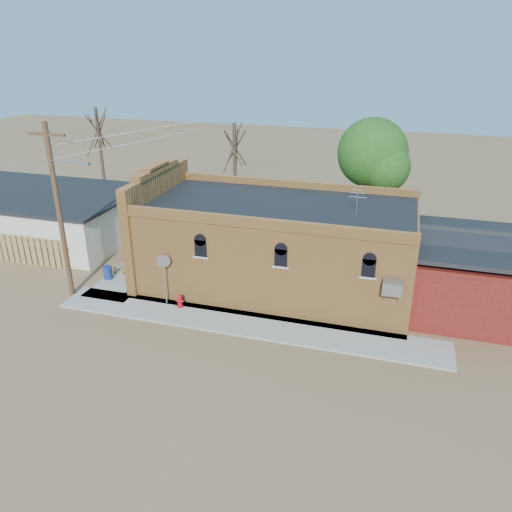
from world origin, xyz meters
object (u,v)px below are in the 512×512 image
(utility_pole, at_px, (59,209))
(trash_barrel, at_px, (108,273))
(stop_sign, at_px, (164,266))
(brick_bar, at_px, (272,244))
(fire_hydrant, at_px, (180,301))

(utility_pole, height_order, trash_barrel, utility_pole)
(trash_barrel, bearing_deg, stop_sign, -20.30)
(brick_bar, distance_m, fire_hydrant, 5.80)
(trash_barrel, bearing_deg, utility_pole, -112.10)
(brick_bar, height_order, trash_barrel, brick_bar)
(brick_bar, xyz_separation_m, trash_barrel, (-8.94, -2.21, -1.88))
(stop_sign, bearing_deg, utility_pole, -178.78)
(brick_bar, bearing_deg, fire_hydrant, -132.29)
(utility_pole, xyz_separation_m, fire_hydrant, (6.10, 0.24, -4.34))
(trash_barrel, bearing_deg, fire_hydrant, -19.25)
(stop_sign, relative_size, trash_barrel, 3.61)
(utility_pole, xyz_separation_m, stop_sign, (5.26, 0.44, -2.61))
(utility_pole, relative_size, trash_barrel, 11.98)
(brick_bar, relative_size, stop_sign, 6.05)
(fire_hydrant, bearing_deg, utility_pole, 177.12)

